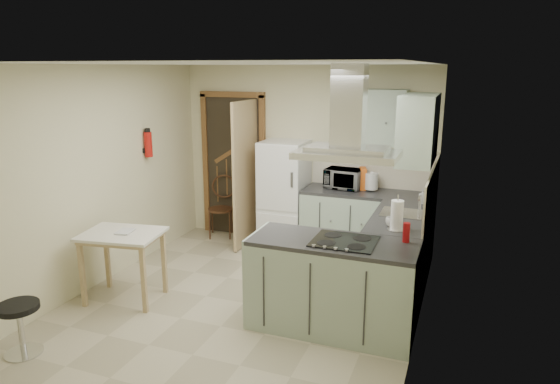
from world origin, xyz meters
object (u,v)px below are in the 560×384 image
at_px(microwave, 344,179).
at_px(extractor_hood, 347,154).
at_px(fridge, 284,195).
at_px(bentwood_chair, 220,209).
at_px(peninsula, 333,285).
at_px(drop_leaf_table, 124,266).
at_px(stool, 21,329).

bearing_deg(microwave, extractor_hood, -70.23).
bearing_deg(fridge, microwave, 5.03).
distance_m(fridge, microwave, 0.87).
bearing_deg(fridge, bentwood_chair, 175.56).
xyz_separation_m(peninsula, microwave, (-0.41, 2.05, 0.58)).
relative_size(drop_leaf_table, microwave, 1.71).
distance_m(fridge, drop_leaf_table, 2.43).
height_order(drop_leaf_table, microwave, microwave).
distance_m(drop_leaf_table, microwave, 2.98).
distance_m(peninsula, extractor_hood, 1.27).
distance_m(fridge, peninsula, 2.35).
relative_size(bentwood_chair, stool, 1.74).
xyz_separation_m(fridge, bentwood_chair, (-1.04, 0.08, -0.33)).
distance_m(peninsula, bentwood_chair, 3.06).
bearing_deg(stool, bentwood_chair, 87.10).
distance_m(fridge, bentwood_chair, 1.10).
relative_size(extractor_hood, stool, 1.89).
height_order(fridge, bentwood_chair, fridge).
height_order(peninsula, extractor_hood, extractor_hood).
bearing_deg(extractor_hood, microwave, 103.95).
relative_size(fridge, drop_leaf_table, 1.84).
xyz_separation_m(fridge, drop_leaf_table, (-1.04, -2.17, -0.37)).
xyz_separation_m(extractor_hood, drop_leaf_table, (-2.36, -0.19, -1.34)).
distance_m(extractor_hood, stool, 3.26).
xyz_separation_m(fridge, peninsula, (1.22, -1.98, -0.30)).
distance_m(extractor_hood, drop_leaf_table, 2.72).
bearing_deg(extractor_hood, drop_leaf_table, -175.52).
xyz_separation_m(drop_leaf_table, bentwood_chair, (-0.00, 2.25, 0.03)).
bearing_deg(stool, drop_leaf_table, 81.71).
bearing_deg(fridge, extractor_hood, -56.21).
bearing_deg(bentwood_chair, microwave, -20.79).
relative_size(peninsula, microwave, 3.25).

